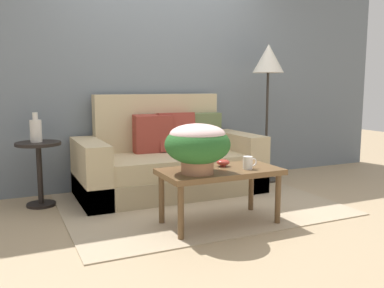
% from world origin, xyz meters
% --- Properties ---
extents(ground_plane, '(14.00, 14.00, 0.00)m').
position_xyz_m(ground_plane, '(0.00, 0.00, 0.00)').
color(ground_plane, tan).
extents(wall_back, '(6.40, 0.12, 2.83)m').
position_xyz_m(wall_back, '(0.00, 1.16, 1.41)').
color(wall_back, slate).
rests_on(wall_back, ground).
extents(area_rug, '(2.51, 1.88, 0.01)m').
position_xyz_m(area_rug, '(0.00, 0.11, 0.01)').
color(area_rug, tan).
rests_on(area_rug, ground).
extents(couch, '(1.92, 0.91, 1.05)m').
position_xyz_m(couch, '(-0.08, 0.68, 0.32)').
color(couch, tan).
rests_on(couch, ground).
extents(coffee_table, '(0.98, 0.51, 0.47)m').
position_xyz_m(coffee_table, '(-0.08, -0.48, 0.41)').
color(coffee_table, brown).
rests_on(coffee_table, ground).
extents(side_table, '(0.42, 0.42, 0.62)m').
position_xyz_m(side_table, '(-1.38, 0.71, 0.43)').
color(side_table, black).
rests_on(side_table, ground).
extents(floor_lamp, '(0.36, 0.36, 1.62)m').
position_xyz_m(floor_lamp, '(1.18, 0.66, 1.35)').
color(floor_lamp, '#2D2823').
rests_on(floor_lamp, ground).
extents(potted_plant, '(0.51, 0.51, 0.39)m').
position_xyz_m(potted_plant, '(-0.32, -0.55, 0.70)').
color(potted_plant, '#A36B4C').
rests_on(potted_plant, coffee_table).
extents(coffee_mug, '(0.13, 0.08, 0.10)m').
position_xyz_m(coffee_mug, '(0.13, -0.57, 0.52)').
color(coffee_mug, white).
rests_on(coffee_mug, coffee_table).
extents(snack_bowl, '(0.11, 0.11, 0.06)m').
position_xyz_m(snack_bowl, '(0.00, -0.39, 0.50)').
color(snack_bowl, '#B2382D').
rests_on(snack_bowl, coffee_table).
extents(table_vase, '(0.11, 0.11, 0.28)m').
position_xyz_m(table_vase, '(-1.39, 0.72, 0.73)').
color(table_vase, silver).
rests_on(table_vase, side_table).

